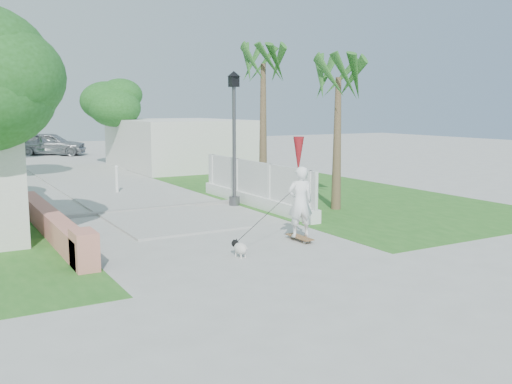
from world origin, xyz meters
TOP-DOWN VIEW (x-y plane):
  - ground at (0.00, 0.00)m, footprint 90.00×90.00m
  - path_strip at (0.00, 20.00)m, footprint 3.20×36.00m
  - curb at (0.00, 6.00)m, footprint 6.50×0.25m
  - grass_right at (7.00, 8.00)m, footprint 8.00×20.00m
  - pink_wall at (-3.30, 3.55)m, footprint 0.45×8.20m
  - lattice_fence at (3.40, 5.00)m, footprint 0.35×7.00m
  - building_right at (6.00, 18.00)m, footprint 6.00×8.00m
  - street_lamp at (2.90, 5.50)m, footprint 0.44×0.44m
  - bollard at (0.20, 10.00)m, footprint 0.14×0.14m
  - patio_umbrella at (4.80, 4.50)m, footprint 0.36×0.36m
  - tree_path_left at (-2.98, 15.98)m, footprint 3.40×3.40m
  - tree_path_right at (3.22, 19.98)m, footprint 3.00×3.00m
  - palm_far at (4.60, 6.50)m, footprint 1.80×1.80m
  - palm_near at (5.40, 3.20)m, footprint 1.80×1.80m
  - skateboarder at (1.18, -0.02)m, footprint 2.36×0.94m
  - dog at (-0.10, -0.50)m, footprint 0.31×0.55m
  - parked_car at (1.20, 29.38)m, footprint 5.07×3.57m

SIDE VIEW (x-z plane):
  - ground at x=0.00m, z-range 0.00..0.00m
  - grass_right at x=7.00m, z-range 0.00..0.01m
  - path_strip at x=0.00m, z-range 0.00..0.06m
  - curb at x=0.00m, z-range 0.00..0.10m
  - dog at x=-0.10m, z-range 0.02..0.40m
  - pink_wall at x=-3.30m, z-range -0.09..0.71m
  - lattice_fence at x=3.40m, z-range -0.21..1.29m
  - bollard at x=0.20m, z-range 0.04..1.13m
  - parked_car at x=1.20m, z-range 0.00..1.60m
  - skateboarder at x=1.18m, z-range -0.10..1.75m
  - building_right at x=6.00m, z-range 0.00..2.60m
  - patio_umbrella at x=4.80m, z-range 0.54..2.84m
  - street_lamp at x=2.90m, z-range 0.21..4.65m
  - tree_path_right at x=3.22m, z-range 1.10..5.89m
  - tree_path_left at x=-2.98m, z-range 1.21..6.43m
  - palm_near at x=5.40m, z-range 1.60..6.30m
  - palm_far at x=4.60m, z-range 1.83..7.13m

